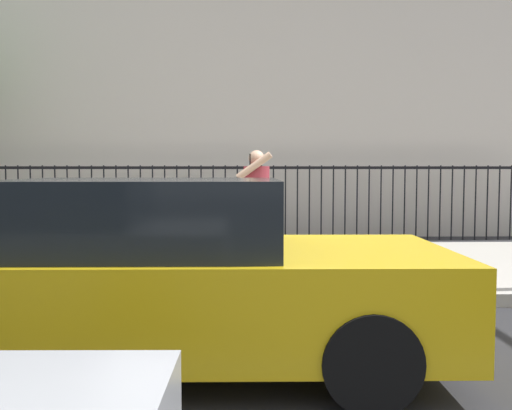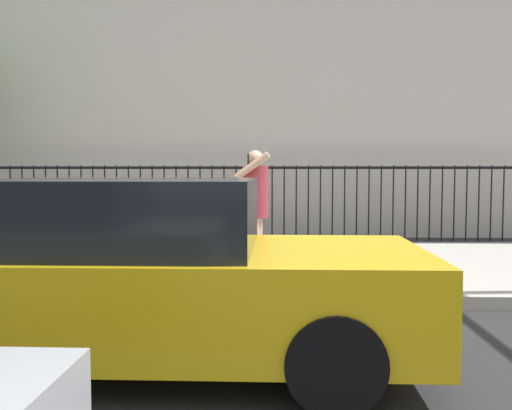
% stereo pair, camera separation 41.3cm
% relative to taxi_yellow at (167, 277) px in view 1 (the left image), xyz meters
% --- Properties ---
extents(ground_plane, '(60.00, 60.00, 0.00)m').
position_rel_taxi_yellow_xyz_m(ground_plane, '(0.35, 1.77, -0.70)').
color(ground_plane, '#28282B').
extents(sidewalk, '(28.00, 4.40, 0.15)m').
position_rel_taxi_yellow_xyz_m(sidewalk, '(0.35, 3.97, -0.63)').
color(sidewalk, '#B2ADA3').
rests_on(sidewalk, ground).
extents(iron_fence, '(12.03, 0.04, 1.60)m').
position_rel_taxi_yellow_xyz_m(iron_fence, '(0.35, 7.67, 0.32)').
color(iron_fence, black).
rests_on(iron_fence, ground).
extents(taxi_yellow, '(4.22, 1.90, 1.45)m').
position_rel_taxi_yellow_xyz_m(taxi_yellow, '(0.00, 0.00, 0.00)').
color(taxi_yellow, yellow).
rests_on(taxi_yellow, ground).
extents(pedestrian_on_phone, '(0.48, 0.69, 1.62)m').
position_rel_taxi_yellow_xyz_m(pedestrian_on_phone, '(0.78, 3.15, 0.39)').
color(pedestrian_on_phone, tan).
rests_on(pedestrian_on_phone, sidewalk).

